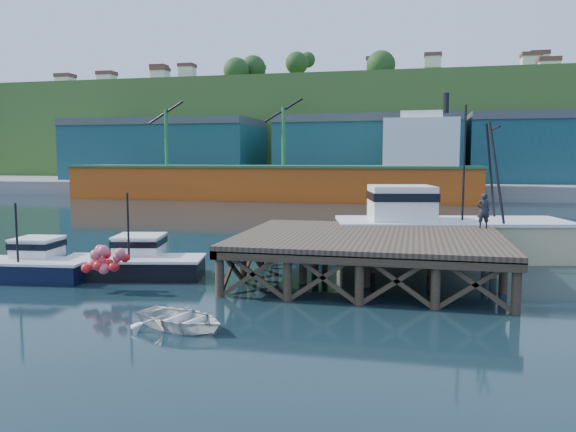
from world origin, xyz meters
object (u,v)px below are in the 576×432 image
(boat_navy, at_px, (29,264))
(boat_black, at_px, (135,261))
(dinghy, at_px, (181,318))
(trawler, at_px, (446,227))
(dockworker, at_px, (483,211))

(boat_navy, distance_m, boat_black, 4.83)
(boat_black, relative_size, dinghy, 2.07)
(trawler, distance_m, dockworker, 3.59)
(boat_black, bearing_deg, dinghy, -64.83)
(boat_navy, relative_size, boat_black, 0.87)
(trawler, bearing_deg, dockworker, -72.83)
(boat_navy, bearing_deg, trawler, 21.32)
(dinghy, bearing_deg, boat_black, 57.00)
(dinghy, distance_m, dockworker, 16.96)
(dockworker, bearing_deg, boat_navy, 8.32)
(boat_black, xyz_separation_m, dockworker, (16.42, 5.47, 2.26))
(boat_black, relative_size, trawler, 0.52)
(trawler, height_order, dinghy, trawler)
(boat_navy, bearing_deg, boat_black, 14.20)
(dinghy, bearing_deg, dockworker, -20.87)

